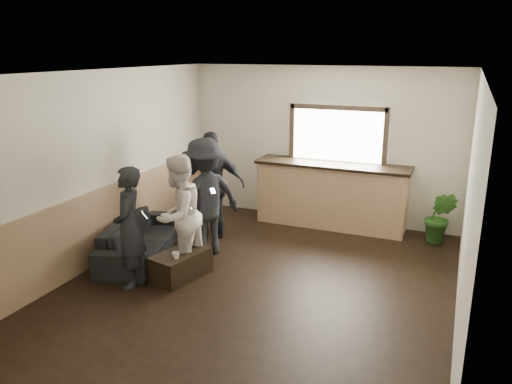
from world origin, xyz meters
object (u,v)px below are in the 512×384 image
at_px(person_b, 178,215).
at_px(person_c, 205,198).
at_px(cup_a, 187,244).
at_px(person_d, 213,186).
at_px(bar_counter, 332,191).
at_px(sofa, 141,238).
at_px(coffee_table, 181,265).
at_px(person_a, 129,227).
at_px(potted_plant, 440,217).
at_px(cup_b, 176,256).

relative_size(person_b, person_c, 0.94).
relative_size(cup_a, person_d, 0.06).
height_order(bar_counter, sofa, bar_counter).
bearing_deg(coffee_table, person_d, 100.90).
bearing_deg(person_a, potted_plant, 103.81).
bearing_deg(person_c, potted_plant, 151.38).
height_order(cup_a, person_c, person_c).
height_order(person_a, person_b, person_b).
xyz_separation_m(cup_b, potted_plant, (3.17, 2.96, 0.03)).
height_order(cup_b, person_b, person_b).
xyz_separation_m(bar_counter, person_c, (-1.45, -2.02, 0.27)).
bearing_deg(person_a, sofa, -178.81).
relative_size(person_a, person_c, 0.90).
bearing_deg(cup_b, person_a, -157.73).
bearing_deg(bar_counter, person_d, -141.54).
bearing_deg(cup_a, person_a, -125.56).
bearing_deg(potted_plant, person_a, -139.42).
xyz_separation_m(cup_a, cup_b, (0.08, -0.43, 0.00)).
distance_m(sofa, person_a, 1.10).
height_order(coffee_table, potted_plant, potted_plant).
relative_size(potted_plant, person_d, 0.49).
bearing_deg(coffee_table, cup_a, 97.25).
bearing_deg(person_c, bar_counter, 176.13).
bearing_deg(cup_b, person_b, 113.05).
bearing_deg(cup_a, potted_plant, 37.86).
height_order(bar_counter, person_a, bar_counter).
xyz_separation_m(cup_a, person_d, (-0.27, 1.34, 0.49)).
bearing_deg(person_b, bar_counter, 156.53).
xyz_separation_m(cup_b, person_d, (-0.36, 1.78, 0.49)).
relative_size(cup_b, potted_plant, 0.11).
bearing_deg(sofa, coffee_table, -128.86).
bearing_deg(person_b, cup_a, 146.60).
bearing_deg(cup_b, person_d, 101.33).
xyz_separation_m(bar_counter, coffee_table, (-1.37, -2.90, -0.46)).
distance_m(sofa, potted_plant, 4.79).
height_order(coffee_table, cup_a, cup_a).
bearing_deg(person_d, person_c, 78.84).
distance_m(cup_b, person_d, 1.87).
height_order(cup_a, cup_b, cup_b).
height_order(coffee_table, cup_b, cup_b).
bearing_deg(bar_counter, person_c, -125.62).
distance_m(cup_a, potted_plant, 4.12).
bearing_deg(cup_a, coffee_table, -82.75).
bearing_deg(cup_b, person_c, 96.54).
xyz_separation_m(cup_a, person_b, (-0.07, -0.08, 0.44)).
xyz_separation_m(person_c, person_d, (-0.23, 0.69, -0.01)).
distance_m(potted_plant, person_d, 3.75).
distance_m(person_a, person_c, 1.39).
relative_size(bar_counter, sofa, 1.37).
bearing_deg(person_c, person_a, 13.64).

